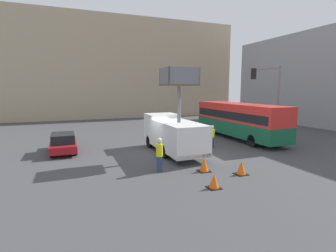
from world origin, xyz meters
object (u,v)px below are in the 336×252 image
utility_truck (173,132)px  parked_car_curbside (63,143)px  road_worker_near_truck (159,155)px  road_worker_directing (212,136)px  city_bus (239,118)px  traffic_cone_mid_road (214,181)px  traffic_light_pole (270,91)px  traffic_cone_far_side (241,168)px  traffic_cone_near_truck (204,165)px

utility_truck → parked_car_curbside: utility_truck is taller
road_worker_near_truck → road_worker_directing: (5.93, 4.31, -0.09)m
parked_car_curbside → city_bus: bearing=-0.3°
traffic_cone_mid_road → road_worker_directing: bearing=60.0°
utility_truck → road_worker_near_truck: 4.43m
traffic_light_pole → traffic_cone_far_side: (-7.88, -6.79, -4.04)m
parked_car_curbside → road_worker_near_truck: bearing=-53.2°
traffic_light_pole → road_worker_directing: (-5.91, -0.38, -3.51)m
traffic_cone_far_side → traffic_cone_near_truck: bearing=143.1°
traffic_cone_near_truck → parked_car_curbside: size_ratio=0.18×
road_worker_near_truck → traffic_cone_mid_road: road_worker_near_truck is taller
road_worker_near_truck → traffic_cone_mid_road: 3.69m
city_bus → traffic_cone_mid_road: (-8.59, -9.98, -1.58)m
city_bus → parked_car_curbside: city_bus is taller
traffic_cone_far_side → parked_car_curbside: size_ratio=0.18×
traffic_light_pole → traffic_cone_far_side: size_ratio=8.93×
traffic_cone_far_side → traffic_light_pole: bearing=40.8°
city_bus → traffic_cone_mid_road: bearing=138.7°
road_worker_directing → traffic_light_pole: bearing=-138.8°
traffic_light_pole → road_worker_near_truck: 13.19m
traffic_light_pole → road_worker_directing: traffic_light_pole is taller
city_bus → road_worker_near_truck: size_ratio=5.71×
road_worker_near_truck → traffic_cone_mid_road: (1.55, -3.28, -0.64)m
city_bus → traffic_cone_far_side: bearing=144.3°
city_bus → road_worker_directing: size_ratio=6.21×
traffic_cone_far_side → traffic_cone_mid_road: bearing=-153.8°
utility_truck → traffic_light_pole: (9.52, 0.96, 2.86)m
traffic_light_pole → parked_car_curbside: traffic_light_pole is taller
road_worker_near_truck → parked_car_curbside: size_ratio=0.46×
road_worker_directing → parked_car_curbside: size_ratio=0.42×
city_bus → road_worker_near_truck: city_bus is taller
traffic_light_pole → road_worker_near_truck: traffic_light_pole is taller
utility_truck → traffic_cone_mid_road: size_ratio=9.95×
traffic_light_pole → traffic_cone_near_truck: (-9.49, -5.58, -4.02)m
traffic_light_pole → parked_car_curbside: size_ratio=1.57×
city_bus → traffic_light_pole: (1.70, -2.01, 2.48)m
utility_truck → road_worker_directing: (3.61, 0.58, -0.65)m
road_worker_near_truck → traffic_cone_far_side: size_ratio=2.59×
utility_truck → parked_car_curbside: (-7.38, 3.03, -0.81)m
traffic_light_pole → road_worker_near_truck: bearing=-158.4°
city_bus → traffic_light_pole: size_ratio=1.66×
parked_car_curbside → road_worker_directing: bearing=-12.6°
traffic_cone_far_side → road_worker_near_truck: bearing=152.1°
utility_truck → traffic_cone_far_side: (1.65, -5.83, -1.18)m
traffic_cone_mid_road → parked_car_curbside: 12.04m
road_worker_directing → road_worker_near_truck: bearing=73.6°
utility_truck → traffic_cone_near_truck: bearing=-89.6°
traffic_light_pole → traffic_cone_far_side: bearing=-139.2°
city_bus → traffic_cone_mid_road: size_ratio=15.74×
city_bus → traffic_cone_far_side: size_ratio=14.80×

